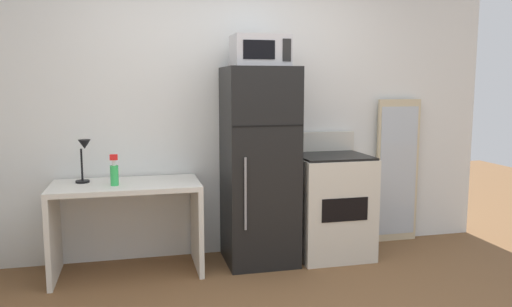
% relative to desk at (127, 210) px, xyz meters
% --- Properties ---
extents(wall_back_white, '(5.00, 0.10, 2.60)m').
position_rel_desk_xyz_m(wall_back_white, '(0.94, 0.38, 0.77)').
color(wall_back_white, silver).
rests_on(wall_back_white, ground).
extents(desk, '(1.18, 0.61, 0.75)m').
position_rel_desk_xyz_m(desk, '(0.00, 0.00, 0.00)').
color(desk, silver).
rests_on(desk, ground).
extents(desk_lamp, '(0.14, 0.12, 0.35)m').
position_rel_desk_xyz_m(desk_lamp, '(-0.32, 0.09, 0.47)').
color(desk_lamp, black).
rests_on(desk_lamp, desk).
extents(spray_bottle, '(0.06, 0.06, 0.25)m').
position_rel_desk_xyz_m(spray_bottle, '(-0.08, -0.08, 0.32)').
color(spray_bottle, green).
rests_on(spray_bottle, desk).
extents(refrigerator, '(0.59, 0.61, 1.69)m').
position_rel_desk_xyz_m(refrigerator, '(1.12, 0.01, 0.32)').
color(refrigerator, black).
rests_on(refrigerator, ground).
extents(microwave, '(0.46, 0.35, 0.26)m').
position_rel_desk_xyz_m(microwave, '(1.12, -0.01, 1.29)').
color(microwave, '#B7B7BC').
rests_on(microwave, refrigerator).
extents(oven_range, '(0.65, 0.61, 1.10)m').
position_rel_desk_xyz_m(oven_range, '(1.78, 0.01, -0.06)').
color(oven_range, beige).
rests_on(oven_range, ground).
extents(leaning_mirror, '(0.44, 0.03, 1.40)m').
position_rel_desk_xyz_m(leaning_mirror, '(2.58, 0.26, 0.17)').
color(leaning_mirror, '#C6B793').
rests_on(leaning_mirror, ground).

